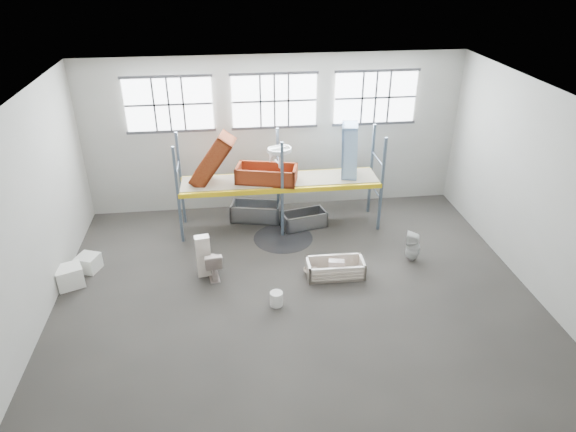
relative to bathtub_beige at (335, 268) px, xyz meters
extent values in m
cube|color=#423E39|center=(-1.16, -0.59, -0.27)|extent=(12.00, 10.00, 0.10)
cube|color=silver|center=(-1.16, -0.59, 4.83)|extent=(12.00, 10.00, 0.10)
cube|color=#A3A197|center=(-1.16, 4.46, 2.28)|extent=(12.00, 0.10, 5.00)
cube|color=#9D9B91|center=(-1.16, -5.64, 2.28)|extent=(12.00, 0.10, 5.00)
cube|color=#A7A59B|center=(-7.21, -0.59, 2.28)|extent=(0.10, 10.00, 5.00)
cube|color=#9D9A91|center=(4.89, -0.59, 2.28)|extent=(0.10, 10.00, 5.00)
cube|color=white|center=(-4.36, 4.35, 3.38)|extent=(2.60, 0.04, 1.60)
cube|color=white|center=(-1.16, 4.35, 3.38)|extent=(2.60, 0.04, 1.60)
cube|color=white|center=(2.04, 4.35, 3.38)|extent=(2.60, 0.04, 1.60)
cube|color=slate|center=(-4.16, 2.31, 1.28)|extent=(0.08, 0.08, 3.00)
cube|color=slate|center=(-4.16, 3.51, 1.28)|extent=(0.08, 0.08, 3.00)
cube|color=slate|center=(-1.16, 2.31, 1.28)|extent=(0.08, 0.08, 3.00)
cube|color=slate|center=(-1.16, 3.51, 1.28)|extent=(0.08, 0.08, 3.00)
cube|color=slate|center=(1.84, 2.31, 1.28)|extent=(0.08, 0.08, 3.00)
cube|color=slate|center=(1.84, 3.51, 1.28)|extent=(0.08, 0.08, 3.00)
cube|color=yellow|center=(-1.16, 2.31, 1.28)|extent=(6.00, 0.10, 0.14)
cube|color=yellow|center=(-1.16, 3.51, 1.28)|extent=(6.00, 0.10, 0.14)
cube|color=gray|center=(-1.16, 2.91, 1.36)|extent=(5.90, 1.10, 0.03)
cylinder|color=black|center=(-1.16, 2.11, -0.22)|extent=(1.80, 1.80, 0.00)
cube|color=beige|center=(0.02, -0.02, 0.06)|extent=(0.45, 0.28, 0.39)
imported|color=beige|center=(-0.66, 0.06, -0.06)|extent=(0.44, 0.44, 0.13)
imported|color=beige|center=(-3.24, 0.35, 0.19)|extent=(0.57, 0.87, 0.83)
cube|color=silver|center=(-3.48, 0.47, 0.36)|extent=(0.41, 0.30, 1.18)
imported|color=silver|center=(2.30, 0.48, 0.21)|extent=(0.52, 0.51, 0.86)
imported|color=silver|center=(-1.18, 2.69, 1.87)|extent=(0.87, 0.79, 0.63)
cylinder|color=silver|center=(-1.69, -1.07, -0.04)|extent=(0.32, 0.32, 0.37)
cube|color=white|center=(-6.93, 0.39, 0.05)|extent=(0.81, 0.76, 0.56)
cube|color=silver|center=(-6.61, 1.08, 0.00)|extent=(0.69, 0.69, 0.45)
camera|label=1|loc=(-2.64, -11.11, 7.68)|focal=31.84mm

